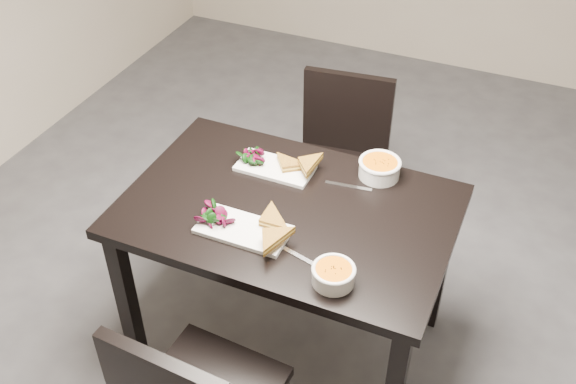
% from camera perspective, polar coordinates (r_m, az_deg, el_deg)
% --- Properties ---
extents(ground, '(5.00, 5.00, 0.00)m').
position_cam_1_polar(ground, '(3.03, 10.10, -11.71)').
color(ground, '#47474C').
rests_on(ground, ground).
extents(table, '(1.20, 0.80, 0.75)m').
position_cam_1_polar(table, '(2.49, 0.00, -3.02)').
color(table, black).
rests_on(table, ground).
extents(chair_far, '(0.46, 0.46, 0.85)m').
position_cam_1_polar(chair_far, '(3.15, 4.49, 3.26)').
color(chair_far, black).
rests_on(chair_far, ground).
extents(plate_near, '(0.32, 0.16, 0.02)m').
position_cam_1_polar(plate_near, '(2.32, -3.85, -3.24)').
color(plate_near, white).
rests_on(plate_near, table).
extents(sandwich_near, '(0.16, 0.12, 0.05)m').
position_cam_1_polar(sandwich_near, '(2.29, -2.26, -2.82)').
color(sandwich_near, '#AE8224').
rests_on(sandwich_near, plate_near).
extents(salad_near, '(0.10, 0.09, 0.04)m').
position_cam_1_polar(salad_near, '(2.34, -6.08, -2.03)').
color(salad_near, black).
rests_on(salad_near, plate_near).
extents(soup_bowl_near, '(0.14, 0.14, 0.06)m').
position_cam_1_polar(soup_bowl_near, '(2.13, 3.92, -7.03)').
color(soup_bowl_near, white).
rests_on(soup_bowl_near, table).
extents(cutlery_near, '(0.18, 0.06, 0.00)m').
position_cam_1_polar(cutlery_near, '(2.23, 1.08, -5.60)').
color(cutlery_near, silver).
rests_on(cutlery_near, table).
extents(plate_far, '(0.30, 0.15, 0.01)m').
position_cam_1_polar(plate_far, '(2.60, -1.12, 2.09)').
color(plate_far, white).
rests_on(plate_far, table).
extents(sandwich_far, '(0.19, 0.18, 0.05)m').
position_cam_1_polar(sandwich_far, '(2.54, 0.07, 2.13)').
color(sandwich_far, '#AE8224').
rests_on(sandwich_far, plate_far).
extents(salad_far, '(0.09, 0.08, 0.04)m').
position_cam_1_polar(salad_far, '(2.61, -3.13, 3.10)').
color(salad_far, black).
rests_on(salad_far, plate_far).
extents(soup_bowl_far, '(0.16, 0.16, 0.07)m').
position_cam_1_polar(soup_bowl_far, '(2.57, 7.86, 2.11)').
color(soup_bowl_far, white).
rests_on(soup_bowl_far, table).
extents(cutlery_far, '(0.18, 0.04, 0.00)m').
position_cam_1_polar(cutlery_far, '(2.52, 5.20, 0.52)').
color(cutlery_far, silver).
rests_on(cutlery_far, table).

